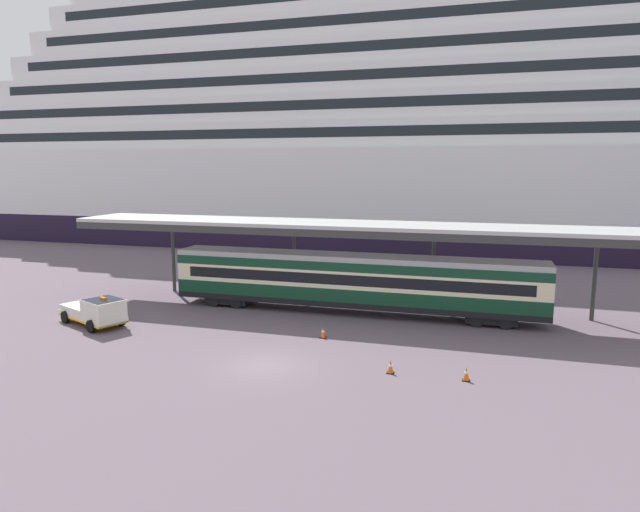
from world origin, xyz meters
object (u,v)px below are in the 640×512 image
at_px(cruise_ship, 512,127).
at_px(traffic_cone_far, 390,367).
at_px(service_truck, 96,311).
at_px(quay_bollard, 121,309).
at_px(traffic_cone_near, 323,332).
at_px(traffic_cone_mid, 466,374).
at_px(train_carriage, 353,281).

distance_m(cruise_ship, traffic_cone_far, 52.64).
distance_m(service_truck, quay_bollard, 2.33).
relative_size(traffic_cone_near, quay_bollard, 0.71).
xyz_separation_m(cruise_ship, traffic_cone_mid, (-3.26, -50.02, -14.70)).
xyz_separation_m(cruise_ship, train_carriage, (-11.32, -39.43, -12.73)).
relative_size(traffic_cone_mid, traffic_cone_far, 1.04).
bearing_deg(traffic_cone_near, quay_bollard, 177.64).
distance_m(service_truck, traffic_cone_mid, 23.22).
bearing_deg(traffic_cone_near, traffic_cone_far, -43.56).
bearing_deg(traffic_cone_near, cruise_ship, 75.59).
bearing_deg(cruise_ship, service_truck, -119.13).
height_order(traffic_cone_near, traffic_cone_mid, traffic_cone_mid).
distance_m(train_carriage, service_truck, 16.92).
height_order(service_truck, traffic_cone_mid, service_truck).
distance_m(traffic_cone_far, quay_bollard, 19.98).
bearing_deg(service_truck, traffic_cone_far, -8.45).
height_order(train_carriage, traffic_cone_near, train_carriage).
height_order(traffic_cone_far, quay_bollard, quay_bollard).
bearing_deg(traffic_cone_far, train_carriage, 112.65).
bearing_deg(traffic_cone_near, traffic_cone_mid, -28.23).
height_order(traffic_cone_near, quay_bollard, quay_bollard).
relative_size(service_truck, traffic_cone_mid, 7.90).
relative_size(train_carriage, traffic_cone_far, 37.77).
bearing_deg(service_truck, traffic_cone_near, 6.58).
relative_size(service_truck, quay_bollard, 5.81).
bearing_deg(traffic_cone_far, cruise_ship, 82.18).
bearing_deg(cruise_ship, train_carriage, -106.02).
xyz_separation_m(service_truck, traffic_cone_near, (14.61, 1.69, -0.65)).
xyz_separation_m(service_truck, traffic_cone_mid, (23.04, -2.84, -0.64)).
height_order(traffic_cone_mid, traffic_cone_far, traffic_cone_mid).
bearing_deg(service_truck, train_carriage, 27.37).
xyz_separation_m(train_carriage, traffic_cone_near, (-0.37, -6.07, -1.98)).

